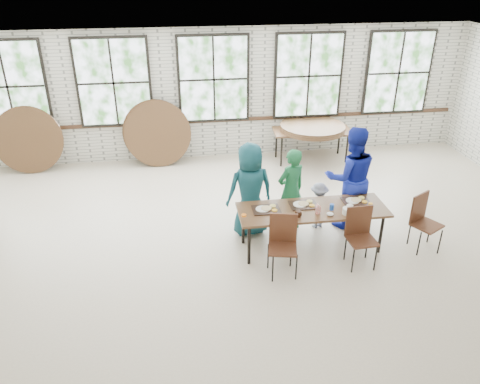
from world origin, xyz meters
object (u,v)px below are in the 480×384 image
Objects in this scene: chair_near_left at (283,239)px; storage_table at (312,132)px; dining_table at (312,211)px; chair_near_right at (360,231)px.

chair_near_left reaches higher than storage_table.
dining_table is 2.53× the size of chair_near_left.
chair_near_left is at bearing 179.03° from chair_near_right.
storage_table is (0.44, 4.14, 0.13)m from chair_near_right.
chair_near_right reaches higher than dining_table.
dining_table is 3.80m from storage_table.
chair_near_left is (-0.61, -0.54, -0.13)m from dining_table.
storage_table is (1.67, 4.19, 0.13)m from chair_near_left.
chair_near_right is (1.23, 0.05, 0.00)m from chair_near_left.
dining_table is at bearing -102.03° from storage_table.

